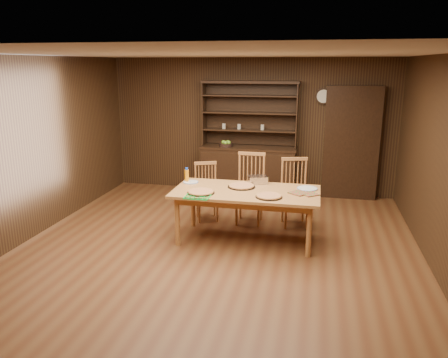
% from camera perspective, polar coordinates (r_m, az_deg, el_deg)
% --- Properties ---
extents(floor, '(6.00, 6.00, 0.00)m').
position_cam_1_polar(floor, '(6.08, -1.04, -9.23)').
color(floor, brown).
rests_on(floor, ground).
extents(room_shell, '(6.00, 6.00, 6.00)m').
position_cam_1_polar(room_shell, '(5.63, -1.12, 5.60)').
color(room_shell, beige).
rests_on(room_shell, floor).
extents(china_hutch, '(1.84, 0.52, 2.17)m').
position_cam_1_polar(china_hutch, '(8.47, 3.20, 1.95)').
color(china_hutch, black).
rests_on(china_hutch, floor).
extents(doorway, '(1.00, 0.18, 2.10)m').
position_cam_1_polar(doorway, '(8.45, 16.27, 4.49)').
color(doorway, black).
rests_on(doorway, floor).
extents(wall_clock, '(0.30, 0.05, 0.30)m').
position_cam_1_polar(wall_clock, '(8.38, 12.86, 10.50)').
color(wall_clock, black).
rests_on(wall_clock, room_shell).
extents(dining_table, '(2.05, 1.02, 0.75)m').
position_cam_1_polar(dining_table, '(6.18, 2.91, -2.15)').
color(dining_table, '#B3763E').
rests_on(dining_table, floor).
extents(chair_left, '(0.50, 0.49, 0.94)m').
position_cam_1_polar(chair_left, '(7.13, -2.32, -1.36)').
color(chair_left, '#B76F3E').
rests_on(chair_left, floor).
extents(chair_center, '(0.46, 0.44, 1.12)m').
position_cam_1_polar(chair_center, '(6.98, 3.46, -0.86)').
color(chair_center, '#B76F3E').
rests_on(chair_center, floor).
extents(chair_right, '(0.52, 0.51, 1.06)m').
position_cam_1_polar(chair_right, '(6.95, 9.19, -1.37)').
color(chair_right, '#B76F3E').
rests_on(chair_right, floor).
extents(pizza_left, '(0.38, 0.38, 0.04)m').
position_cam_1_polar(pizza_left, '(6.03, -3.05, -1.70)').
color(pizza_left, black).
rests_on(pizza_left, dining_table).
extents(pizza_right, '(0.36, 0.36, 0.04)m').
position_cam_1_polar(pizza_right, '(5.87, 5.89, -2.23)').
color(pizza_right, black).
rests_on(pizza_right, dining_table).
extents(pizza_center, '(0.40, 0.40, 0.04)m').
position_cam_1_polar(pizza_center, '(6.32, 2.31, -0.92)').
color(pizza_center, black).
rests_on(pizza_center, dining_table).
extents(cooling_rack, '(0.37, 0.37, 0.01)m').
position_cam_1_polar(cooling_rack, '(5.89, -3.40, -2.20)').
color(cooling_rack, green).
rests_on(cooling_rack, dining_table).
extents(plate_left, '(0.23, 0.23, 0.02)m').
position_cam_1_polar(plate_left, '(6.57, -4.37, -0.40)').
color(plate_left, silver).
rests_on(plate_left, dining_table).
extents(plate_right, '(0.29, 0.29, 0.02)m').
position_cam_1_polar(plate_right, '(6.33, 10.82, -1.22)').
color(plate_right, silver).
rests_on(plate_right, dining_table).
extents(foil_dish, '(0.32, 0.28, 0.11)m').
position_cam_1_polar(foil_dish, '(6.54, 4.42, -0.07)').
color(foil_dish, silver).
rests_on(foil_dish, dining_table).
extents(juice_bottle, '(0.06, 0.06, 0.22)m').
position_cam_1_polar(juice_bottle, '(6.59, -4.89, 0.47)').
color(juice_bottle, orange).
rests_on(juice_bottle, dining_table).
extents(pot_holder_a, '(0.28, 0.28, 0.01)m').
position_cam_1_polar(pot_holder_a, '(6.07, 11.13, -1.95)').
color(pot_holder_a, red).
rests_on(pot_holder_a, dining_table).
extents(pot_holder_b, '(0.31, 0.31, 0.02)m').
position_cam_1_polar(pot_holder_b, '(6.09, 9.73, -1.81)').
color(pot_holder_b, red).
rests_on(pot_holder_b, dining_table).
extents(fruit_bowl, '(0.26, 0.26, 0.12)m').
position_cam_1_polar(fruit_bowl, '(8.41, 0.27, 4.59)').
color(fruit_bowl, black).
rests_on(fruit_bowl, china_hutch).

